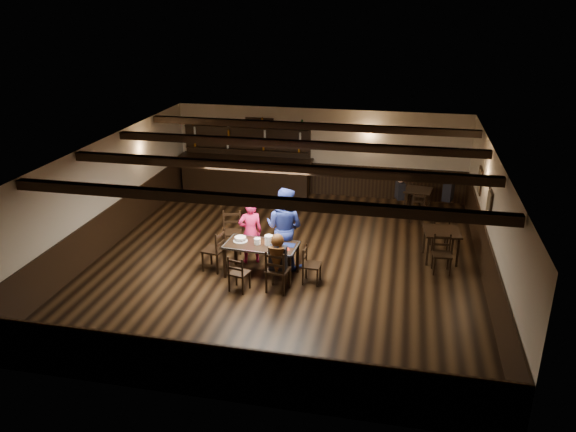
% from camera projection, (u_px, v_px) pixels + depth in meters
% --- Properties ---
extents(ground, '(10.00, 10.00, 0.00)m').
position_uv_depth(ground, '(286.00, 261.00, 13.29)').
color(ground, black).
rests_on(ground, ground).
extents(room_shell, '(9.02, 10.02, 2.71)m').
position_uv_depth(room_shell, '(287.00, 191.00, 12.69)').
color(room_shell, '#BFB39E').
rests_on(room_shell, ground).
extents(dining_table, '(1.66, 0.91, 0.75)m').
position_uv_depth(dining_table, '(261.00, 247.00, 12.42)').
color(dining_table, black).
rests_on(dining_table, ground).
extents(chair_near_left, '(0.45, 0.44, 0.82)m').
position_uv_depth(chair_near_left, '(237.00, 271.00, 11.77)').
color(chair_near_left, black).
rests_on(chair_near_left, ground).
extents(chair_near_right, '(0.51, 0.49, 0.97)m').
position_uv_depth(chair_near_right, '(276.00, 268.00, 11.70)').
color(chair_near_right, black).
rests_on(chair_near_right, ground).
extents(chair_end_left, '(0.51, 0.53, 0.98)m').
position_uv_depth(chair_end_left, '(217.00, 247.00, 12.68)').
color(chair_end_left, black).
rests_on(chair_end_left, ground).
extents(chair_end_right, '(0.39, 0.41, 0.84)m').
position_uv_depth(chair_end_right, '(309.00, 262.00, 12.16)').
color(chair_end_right, black).
rests_on(chair_end_right, ground).
extents(chair_far_pushed, '(0.56, 0.55, 1.00)m').
position_uv_depth(chair_far_pushed, '(232.00, 228.00, 13.68)').
color(chair_far_pushed, black).
rests_on(chair_far_pushed, ground).
extents(woman_pink, '(0.66, 0.56, 1.53)m').
position_uv_depth(woman_pink, '(250.00, 232.00, 13.00)').
color(woman_pink, '#E9176C').
rests_on(woman_pink, ground).
extents(man_blue, '(1.08, 0.94, 1.90)m').
position_uv_depth(man_blue, '(284.00, 228.00, 12.77)').
color(man_blue, navy).
rests_on(man_blue, ground).
extents(seated_person, '(0.36, 0.55, 0.89)m').
position_uv_depth(seated_person, '(278.00, 254.00, 11.65)').
color(seated_person, black).
rests_on(seated_person, ground).
extents(cake, '(0.32, 0.32, 0.10)m').
position_uv_depth(cake, '(240.00, 239.00, 12.54)').
color(cake, white).
rests_on(cake, dining_table).
extents(plate_stack_a, '(0.15, 0.15, 0.14)m').
position_uv_depth(plate_stack_a, '(257.00, 241.00, 12.38)').
color(plate_stack_a, white).
rests_on(plate_stack_a, dining_table).
extents(plate_stack_b, '(0.18, 0.18, 0.21)m').
position_uv_depth(plate_stack_b, '(269.00, 240.00, 12.34)').
color(plate_stack_b, white).
rests_on(plate_stack_b, dining_table).
extents(tea_light, '(0.06, 0.06, 0.06)m').
position_uv_depth(tea_light, '(267.00, 241.00, 12.47)').
color(tea_light, '#A5A8AD').
rests_on(tea_light, dining_table).
extents(salt_shaker, '(0.03, 0.03, 0.08)m').
position_uv_depth(salt_shaker, '(272.00, 246.00, 12.19)').
color(salt_shaker, silver).
rests_on(salt_shaker, dining_table).
extents(pepper_shaker, '(0.03, 0.03, 0.08)m').
position_uv_depth(pepper_shaker, '(281.00, 246.00, 12.19)').
color(pepper_shaker, '#A5A8AD').
rests_on(pepper_shaker, dining_table).
extents(drink_glass, '(0.06, 0.06, 0.10)m').
position_uv_depth(drink_glass, '(275.00, 242.00, 12.39)').
color(drink_glass, silver).
rests_on(drink_glass, dining_table).
extents(menu_red, '(0.40, 0.36, 0.00)m').
position_uv_depth(menu_red, '(282.00, 249.00, 12.14)').
color(menu_red, maroon).
rests_on(menu_red, dining_table).
extents(menu_blue, '(0.32, 0.23, 0.00)m').
position_uv_depth(menu_blue, '(288.00, 245.00, 12.35)').
color(menu_blue, '#0D1744').
rests_on(menu_blue, dining_table).
extents(bar_counter, '(4.24, 0.70, 2.20)m').
position_uv_depth(bar_counter, '(246.00, 170.00, 17.76)').
color(bar_counter, black).
rests_on(bar_counter, ground).
extents(back_table_a, '(0.89, 0.89, 0.75)m').
position_uv_depth(back_table_a, '(442.00, 235.00, 13.15)').
color(back_table_a, black).
rests_on(back_table_a, ground).
extents(back_table_b, '(0.84, 0.84, 0.75)m').
position_uv_depth(back_table_b, '(418.00, 193.00, 15.91)').
color(back_table_b, black).
rests_on(back_table_b, ground).
extents(bg_patron_left, '(0.29, 0.38, 0.70)m').
position_uv_depth(bg_patron_left, '(400.00, 187.00, 15.88)').
color(bg_patron_left, black).
rests_on(bg_patron_left, ground).
extents(bg_patron_right, '(0.35, 0.45, 0.81)m').
position_uv_depth(bg_patron_right, '(449.00, 187.00, 15.74)').
color(bg_patron_right, black).
rests_on(bg_patron_right, ground).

